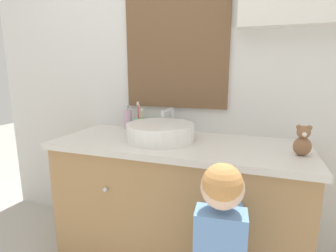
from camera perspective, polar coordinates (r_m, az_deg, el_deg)
name	(u,v)px	position (r m, az deg, el deg)	size (l,w,h in m)	color
wall_back	(199,54)	(1.76, 6.76, 15.29)	(3.20, 0.18, 2.50)	silver
vanity_counter	(178,204)	(1.67, 2.10, -16.57)	(1.44, 0.58, 0.79)	#A37A4C
sink_basin	(161,131)	(1.55, -1.63, -1.17)	(0.40, 0.45, 0.17)	white
toothbrush_holder	(140,124)	(1.82, -6.20, 0.50)	(0.08, 0.08, 0.20)	#66B27F
soap_dispenser	(128,119)	(1.86, -8.72, 1.44)	(0.06, 0.06, 0.17)	#CCA3BC
child_figure	(220,243)	(1.16, 11.30, -23.70)	(0.21, 0.43, 0.86)	slate
teddy_bear	(303,141)	(1.41, 27.27, -2.97)	(0.08, 0.07, 0.15)	brown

